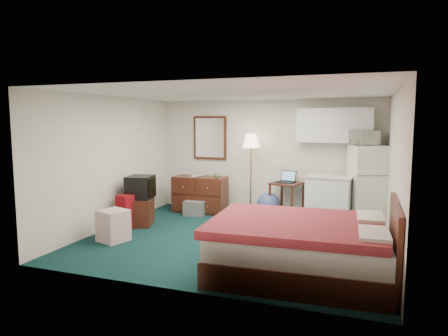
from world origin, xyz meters
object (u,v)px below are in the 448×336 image
at_px(floor_lamp, 251,174).
at_px(kitchen_counter, 329,200).
at_px(desk, 286,199).
at_px(dresser, 200,194).
at_px(suitcase, 128,211).
at_px(fridge, 367,185).
at_px(bed, 299,248).
at_px(tv_stand, 139,212).

relative_size(floor_lamp, kitchen_counter, 1.90).
relative_size(desk, kitchen_counter, 0.80).
bearing_deg(desk, kitchen_counter, 3.67).
relative_size(dresser, suitcase, 1.82).
relative_size(desk, suitcase, 1.14).
distance_m(dresser, fridge, 3.54).
bearing_deg(kitchen_counter, bed, -84.97).
bearing_deg(floor_lamp, dresser, -167.70).
bearing_deg(bed, kitchen_counter, 84.83).
bearing_deg(suitcase, desk, 42.99).
height_order(desk, bed, desk).
relative_size(kitchen_counter, tv_stand, 1.62).
height_order(fridge, bed, fridge).
bearing_deg(fridge, suitcase, -175.50).
height_order(dresser, fridge, fridge).
xyz_separation_m(dresser, kitchen_counter, (2.82, 0.01, 0.06)).
distance_m(floor_lamp, bed, 3.59).
bearing_deg(tv_stand, bed, -42.63).
xyz_separation_m(dresser, tv_stand, (-0.70, -1.45, -0.14)).
xyz_separation_m(bed, suitcase, (-3.46, 1.23, -0.04)).
bearing_deg(floor_lamp, bed, -63.67).
bearing_deg(suitcase, dresser, 72.79).
bearing_deg(fridge, floor_lamp, 158.92).
xyz_separation_m(desk, kitchen_counter, (0.91, -0.22, 0.09)).
height_order(dresser, tv_stand, dresser).
distance_m(desk, bed, 3.27).
relative_size(fridge, tv_stand, 2.75).
relative_size(dresser, fridge, 0.75).
bearing_deg(tv_stand, desk, 13.97).
bearing_deg(tv_stand, floor_lamp, 24.30).
bearing_deg(floor_lamp, tv_stand, -136.85).
height_order(fridge, suitcase, fridge).
height_order(kitchen_counter, bed, kitchen_counter).
bearing_deg(dresser, kitchen_counter, -0.61).
height_order(dresser, floor_lamp, floor_lamp).
relative_size(tv_stand, suitcase, 0.89).
bearing_deg(floor_lamp, fridge, -2.09).
xyz_separation_m(kitchen_counter, tv_stand, (-3.51, -1.46, -0.20)).
relative_size(desk, fridge, 0.47).
relative_size(dresser, kitchen_counter, 1.27).
distance_m(floor_lamp, kitchen_counter, 1.77).
distance_m(bed, tv_stand, 3.70).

